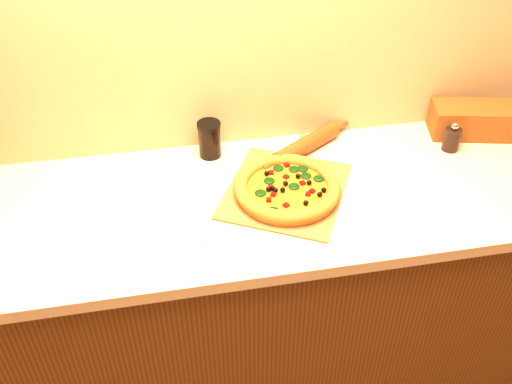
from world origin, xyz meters
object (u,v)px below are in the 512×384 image
pizza (287,188)px  pepper_grinder (452,139)px  rolling_pin (307,145)px  dark_jar (210,139)px  pizza_peel (287,188)px

pizza → pepper_grinder: bearing=13.4°
pepper_grinder → rolling_pin: 0.50m
dark_jar → rolling_pin: bearing=-6.9°
pizza_peel → pizza: bearing=-74.4°
pizza → dark_jar: bearing=128.1°
pizza_peel → rolling_pin: size_ratio=1.55×
rolling_pin → pizza_peel: bearing=-120.8°
pizza_peel → dark_jar: (-0.22, 0.23, 0.06)m
pizza_peel → pizza: 0.04m
pepper_grinder → rolling_pin: pepper_grinder is taller
pepper_grinder → dark_jar: 0.84m
pizza → dark_jar: 0.34m
pizza → dark_jar: size_ratio=2.59×
rolling_pin → dark_jar: size_ratio=2.84×
rolling_pin → dark_jar: 0.34m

